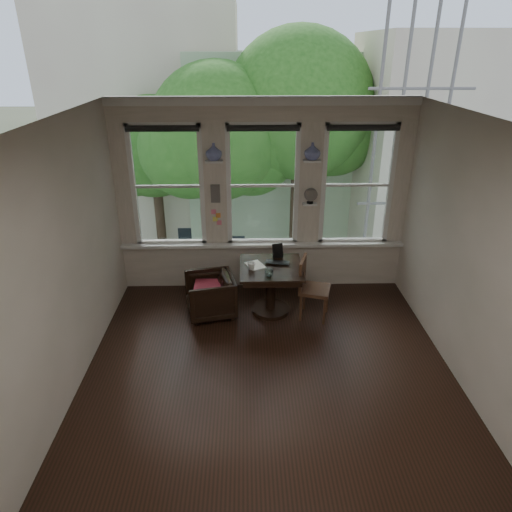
{
  "coord_description": "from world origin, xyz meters",
  "views": [
    {
      "loc": [
        -0.27,
        -4.55,
        3.65
      ],
      "look_at": [
        -0.14,
        0.9,
        1.13
      ],
      "focal_mm": 32.0,
      "sensor_mm": 36.0,
      "label": 1
    }
  ],
  "objects_px": {
    "armchair_left": "(210,295)",
    "side_chair_right": "(315,289)",
    "table": "(271,289)",
    "laptop": "(277,264)",
    "mug": "(251,266)"
  },
  "relations": [
    {
      "from": "side_chair_right",
      "to": "mug",
      "type": "distance_m",
      "value": 0.98
    },
    {
      "from": "table",
      "to": "mug",
      "type": "bearing_deg",
      "value": -165.37
    },
    {
      "from": "mug",
      "to": "table",
      "type": "bearing_deg",
      "value": 14.63
    },
    {
      "from": "laptop",
      "to": "armchair_left",
      "type": "bearing_deg",
      "value": -160.57
    },
    {
      "from": "armchair_left",
      "to": "laptop",
      "type": "relative_size",
      "value": 1.99
    },
    {
      "from": "side_chair_right",
      "to": "mug",
      "type": "xyz_separation_m",
      "value": [
        -0.92,
        0.08,
        0.34
      ]
    },
    {
      "from": "table",
      "to": "laptop",
      "type": "xyz_separation_m",
      "value": [
        0.08,
        0.05,
        0.39
      ]
    },
    {
      "from": "laptop",
      "to": "table",
      "type": "bearing_deg",
      "value": -136.61
    },
    {
      "from": "table",
      "to": "mug",
      "type": "height_order",
      "value": "mug"
    },
    {
      "from": "side_chair_right",
      "to": "laptop",
      "type": "height_order",
      "value": "side_chair_right"
    },
    {
      "from": "side_chair_right",
      "to": "mug",
      "type": "height_order",
      "value": "side_chair_right"
    },
    {
      "from": "armchair_left",
      "to": "laptop",
      "type": "bearing_deg",
      "value": 83.35
    },
    {
      "from": "armchair_left",
      "to": "mug",
      "type": "relative_size",
      "value": 6.31
    },
    {
      "from": "table",
      "to": "laptop",
      "type": "distance_m",
      "value": 0.4
    },
    {
      "from": "armchair_left",
      "to": "side_chair_right",
      "type": "relative_size",
      "value": 0.75
    }
  ]
}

